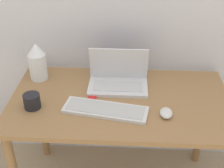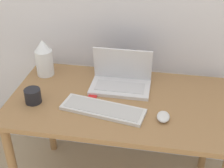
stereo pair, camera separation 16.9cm
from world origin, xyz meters
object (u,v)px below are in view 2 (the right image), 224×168
object	(u,v)px
vase	(44,58)
laptop	(121,79)
keyboard	(103,109)
mug	(33,96)
mp3_player	(92,98)
mouse	(163,117)

from	to	relation	value
vase	laptop	bearing A→B (deg)	-6.96
laptop	keyboard	size ratio (longest dim) A/B	0.75
vase	mug	size ratio (longest dim) A/B	2.62
laptop	keyboard	world-z (taller)	laptop
laptop	mp3_player	bearing A→B (deg)	-131.79
mug	mp3_player	bearing A→B (deg)	16.24
keyboard	mug	world-z (taller)	mug
keyboard	laptop	bearing A→B (deg)	77.73
mp3_player	mug	size ratio (longest dim) A/B	0.75
keyboard	vase	size ratio (longest dim) A/B	1.98
keyboard	vase	bearing A→B (deg)	143.74
laptop	mp3_player	xyz separation A→B (m)	(-0.14, -0.16, -0.05)
laptop	mug	bearing A→B (deg)	-151.24
mouse	keyboard	bearing A→B (deg)	176.60
mouse	mp3_player	size ratio (longest dim) A/B	1.38
mouse	mp3_player	world-z (taller)	mouse
mp3_player	mug	xyz separation A→B (m)	(-0.31, -0.09, 0.04)
keyboard	mouse	size ratio (longest dim) A/B	5.04
mouse	laptop	bearing A→B (deg)	133.08
vase	mug	xyz separation A→B (m)	(0.04, -0.31, -0.07)
laptop	vase	bearing A→B (deg)	173.04
vase	mp3_player	bearing A→B (deg)	-31.61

